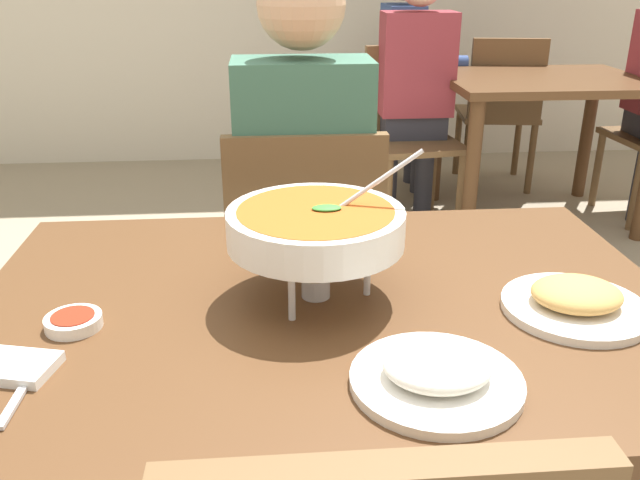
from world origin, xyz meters
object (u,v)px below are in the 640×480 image
at_px(diner_main, 302,177).
at_px(patron_bg_left, 415,78).
at_px(curry_bowl, 316,228).
at_px(chair_bg_corner, 501,105).
at_px(chair_diner_main, 304,260).
at_px(chair_bg_right, 401,105).
at_px(patron_bg_right, 408,64).
at_px(dining_table_main, 327,357).
at_px(dining_table_far, 541,104).
at_px(rice_plate, 437,373).
at_px(chair_bg_left, 409,125).
at_px(appetizer_plate, 576,301).
at_px(sauce_dish, 73,321).

xyz_separation_m(diner_main, patron_bg_left, (0.67, 1.63, 0.00)).
relative_size(curry_bowl, chair_bg_corner, 0.37).
xyz_separation_m(chair_diner_main, chair_bg_right, (0.71, 2.17, 0.00)).
bearing_deg(patron_bg_right, curry_bowl, -104.72).
relative_size(dining_table_main, dining_table_far, 1.22).
distance_m(chair_bg_right, patron_bg_right, 0.24).
bearing_deg(chair_diner_main, rice_plate, -82.59).
distance_m(diner_main, chair_bg_left, 1.75).
bearing_deg(dining_table_far, curry_bowl, -120.32).
bearing_deg(diner_main, chair_bg_left, 68.21).
bearing_deg(chair_diner_main, appetizer_plate, -62.49).
bearing_deg(dining_table_far, patron_bg_right, 134.64).
xyz_separation_m(dining_table_far, chair_bg_left, (-0.67, 0.06, -0.11)).
bearing_deg(patron_bg_left, dining_table_far, -6.91).
height_order(dining_table_far, chair_bg_left, chair_bg_left).
xyz_separation_m(sauce_dish, chair_bg_right, (1.12, 2.94, -0.26)).
relative_size(chair_diner_main, diner_main, 0.69).
height_order(diner_main, patron_bg_right, same).
bearing_deg(rice_plate, chair_bg_right, 79.51).
relative_size(dining_table_main, chair_bg_left, 1.35).
distance_m(rice_plate, sauce_dish, 0.58).
bearing_deg(chair_bg_left, chair_bg_corner, 35.80).
xyz_separation_m(chair_diner_main, appetizer_plate, (0.41, -0.78, 0.27)).
height_order(dining_table_main, chair_bg_left, chair_bg_left).
height_order(dining_table_far, patron_bg_right, patron_bg_right).
bearing_deg(sauce_dish, patron_bg_right, 68.68).
distance_m(dining_table_main, patron_bg_left, 2.46).
distance_m(dining_table_far, chair_bg_right, 0.85).
bearing_deg(curry_bowl, diner_main, 88.57).
distance_m(chair_bg_left, chair_bg_right, 0.53).
relative_size(chair_diner_main, patron_bg_right, 0.69).
xyz_separation_m(rice_plate, dining_table_far, (1.19, 2.55, -0.16)).
relative_size(sauce_dish, chair_bg_corner, 0.10).
height_order(chair_diner_main, appetizer_plate, chair_diner_main).
bearing_deg(dining_table_far, patron_bg_left, 173.09).
bearing_deg(chair_bg_corner, sauce_dish, -120.62).
height_order(chair_bg_left, patron_bg_left, patron_bg_left).
distance_m(dining_table_far, chair_bg_corner, 0.54).
xyz_separation_m(rice_plate, chair_bg_left, (0.52, 2.61, -0.27)).
height_order(dining_table_main, chair_bg_corner, chair_bg_corner).
bearing_deg(rice_plate, chair_bg_corner, 69.32).
xyz_separation_m(appetizer_plate, dining_table_far, (0.90, 2.37, -0.16)).
distance_m(dining_table_main, chair_diner_main, 0.72).
xyz_separation_m(chair_bg_right, patron_bg_right, (0.03, 0.00, 0.24)).
distance_m(sauce_dish, dining_table_far, 2.92).
xyz_separation_m(diner_main, chair_bg_right, (0.71, 2.13, -0.24)).
xyz_separation_m(chair_bg_right, chair_bg_corner, (0.58, -0.06, 0.00)).
bearing_deg(chair_bg_left, dining_table_far, -4.93).
height_order(dining_table_main, appetizer_plate, appetizer_plate).
distance_m(rice_plate, chair_bg_right, 3.20).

